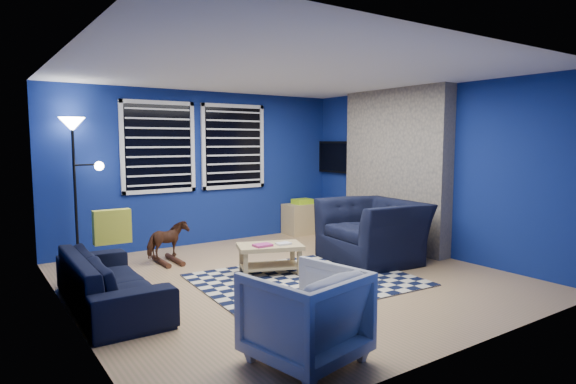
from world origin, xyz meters
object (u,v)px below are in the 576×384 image
at_px(tv, 337,157).
at_px(armchair_big, 373,231).
at_px(coffee_table, 270,253).
at_px(sofa, 110,280).
at_px(rocking_horse, 168,240).
at_px(floor_lamp, 75,144).
at_px(cabinet, 302,218).
at_px(armchair_bent, 305,315).

relative_size(tv, armchair_big, 0.76).
bearing_deg(coffee_table, armchair_big, -8.64).
height_order(sofa, rocking_horse, rocking_horse).
bearing_deg(armchair_big, floor_lamp, -117.06).
bearing_deg(armchair_big, coffee_table, -93.16).
xyz_separation_m(cabinet, floor_lamp, (-3.84, -0.00, 1.36)).
distance_m(tv, floor_lamp, 4.45).
distance_m(sofa, armchair_bent, 2.30).
xyz_separation_m(sofa, floor_lamp, (0.11, 2.07, 1.37)).
relative_size(armchair_bent, rocking_horse, 1.34).
bearing_deg(sofa, armchair_big, -91.13).
distance_m(rocking_horse, cabinet, 2.90).
height_order(rocking_horse, floor_lamp, floor_lamp).
bearing_deg(cabinet, coffee_table, -133.57).
bearing_deg(rocking_horse, floor_lamp, 38.21).
distance_m(armchair_big, floor_lamp, 4.28).
xyz_separation_m(sofa, armchair_bent, (0.92, -2.10, 0.08)).
bearing_deg(rocking_horse, coffee_table, -163.93).
xyz_separation_m(tv, armchair_bent, (-3.63, -3.93, -1.04)).
bearing_deg(floor_lamp, sofa, -92.93).
bearing_deg(coffee_table, armchair_bent, -115.98).
height_order(sofa, coffee_table, sofa).
xyz_separation_m(armchair_big, rocking_horse, (-2.44, 1.52, -0.11)).
bearing_deg(cabinet, floor_lamp, -178.84).
bearing_deg(armchair_bent, tv, -143.93).
bearing_deg(coffee_table, sofa, -176.93).
relative_size(sofa, cabinet, 2.89).
xyz_separation_m(armchair_big, armchair_bent, (-2.64, -1.97, -0.07)).
relative_size(tv, coffee_table, 1.09).
distance_m(cabinet, floor_lamp, 4.07).
distance_m(sofa, coffee_table, 2.00).
xyz_separation_m(armchair_bent, coffee_table, (1.08, 2.21, -0.08)).
bearing_deg(coffee_table, tv, 33.97).
xyz_separation_m(tv, cabinet, (-0.60, 0.25, -1.12)).
relative_size(sofa, armchair_bent, 2.41).
height_order(armchair_big, coffee_table, armchair_big).
bearing_deg(tv, armchair_big, -116.72).
relative_size(sofa, floor_lamp, 0.96).
xyz_separation_m(coffee_table, cabinet, (1.95, 1.97, 0.00)).
distance_m(armchair_bent, rocking_horse, 3.50).
height_order(tv, armchair_big, tv).
bearing_deg(armchair_big, sofa, -86.63).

